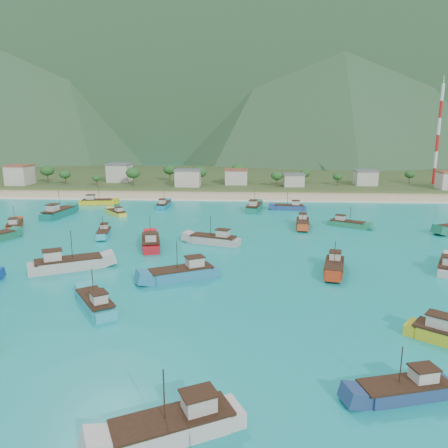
# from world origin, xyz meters

# --- Properties ---
(ground) EXTENTS (600.00, 600.00, 0.00)m
(ground) POSITION_xyz_m (0.00, 0.00, 0.00)
(ground) COLOR #0B837E
(ground) RESTS_ON ground
(beach) EXTENTS (400.00, 18.00, 1.20)m
(beach) POSITION_xyz_m (0.00, 79.00, 0.00)
(beach) COLOR beige
(beach) RESTS_ON ground
(land) EXTENTS (400.00, 110.00, 2.40)m
(land) POSITION_xyz_m (0.00, 140.00, 0.00)
(land) COLOR #385123
(land) RESTS_ON ground
(surf_line) EXTENTS (400.00, 2.50, 0.08)m
(surf_line) POSITION_xyz_m (0.00, 69.50, 0.00)
(surf_line) COLOR white
(surf_line) RESTS_ON ground
(mountains) EXTENTS (1520.00, 440.00, 260.00)m
(mountains) POSITION_xyz_m (-18.31, 403.81, 106.83)
(mountains) COLOR slate
(mountains) RESTS_ON ground
(village) EXTENTS (219.72, 26.41, 7.65)m
(village) POSITION_xyz_m (-6.10, 100.84, 4.77)
(village) COLOR beige
(village) RESTS_ON ground
(vegetation) EXTENTS (279.91, 25.39, 8.35)m
(vegetation) POSITION_xyz_m (-5.58, 103.38, 5.09)
(vegetation) COLOR #235623
(vegetation) RESTS_ON ground
(radio_tower) EXTENTS (1.20, 1.20, 40.58)m
(radio_tower) POSITION_xyz_m (77.72, 108.00, 21.89)
(radio_tower) COLOR red
(radio_tower) RESTS_ON ground
(boat_1) EXTENTS (3.00, 9.98, 5.89)m
(boat_1) POSITION_xyz_m (-26.37, 54.85, 0.68)
(boat_1) COLOR #1280A4
(boat_1) RESTS_ON ground
(boat_2) EXTENTS (11.58, 6.72, 6.57)m
(boat_2) POSITION_xyz_m (-6.64, 11.59, 0.80)
(boat_2) COLOR #B1A9A1
(boat_2) RESTS_ON ground
(boat_3) EXTENTS (12.06, 8.50, 6.96)m
(boat_3) POSITION_xyz_m (-9.99, -11.32, 0.87)
(boat_3) COLOR teal
(boat_3) RESTS_ON ground
(boat_5) EXTENTS (5.50, 13.34, 7.65)m
(boat_5) POSITION_xyz_m (-53.37, 38.43, 1.00)
(boat_5) COLOR #0F6C60
(boat_5) RESTS_ON ground
(boat_8) EXTENTS (11.43, 8.01, 6.59)m
(boat_8) POSITION_xyz_m (-4.70, -49.09, 0.80)
(boat_8) COLOR beige
(boat_8) RESTS_ON ground
(boat_9) EXTENTS (4.31, 9.07, 5.16)m
(boat_9) POSITION_xyz_m (-33.06, 17.29, 0.54)
(boat_9) COLOR #26A9B9
(boat_9) RESTS_ON ground
(boat_10) EXTENTS (11.11, 4.39, 6.39)m
(boat_10) POSITION_xyz_m (-49.39, 58.92, 0.77)
(boat_10) COLOR gold
(boat_10) RESTS_ON ground
(boat_11) EXTENTS (12.92, 9.23, 7.47)m
(boat_11) POSITION_xyz_m (-31.16, -7.88, 0.97)
(boat_11) COLOR #B5ABA5
(boat_11) RESTS_ON ground
(boat_12) EXTENTS (5.37, 12.06, 6.88)m
(boat_12) POSITION_xyz_m (2.25, 51.44, 0.86)
(boat_12) COLOR #147459
(boat_12) RESTS_ON ground
(boat_15) EXTENTS (7.59, 8.34, 5.16)m
(boat_15) POSITION_xyz_m (-37.61, 41.95, 0.54)
(boat_15) COLOR yellow
(boat_15) RESTS_ON ground
(boat_17) EXTENTS (9.87, 5.23, 5.59)m
(boat_17) POSITION_xyz_m (15.84, -42.51, 0.62)
(boat_17) COLOR navy
(boat_17) RESTS_ON ground
(boat_18) EXTENTS (9.63, 7.21, 5.62)m
(boat_18) POSITION_xyz_m (25.79, 30.58, 0.63)
(boat_18) COLOR #207C53
(boat_18) RESTS_ON ground
(boat_19) EXTENTS (8.34, 10.04, 6.01)m
(boat_19) POSITION_xyz_m (-20.19, -24.31, 0.70)
(boat_19) COLOR teal
(boat_19) RESTS_ON ground
(boat_21) EXTENTS (6.37, 10.32, 5.87)m
(boat_21) POSITION_xyz_m (-57.77, 23.17, 0.67)
(boat_21) COLOR #993619
(boat_21) RESTS_ON ground
(boat_22) EXTENTS (10.05, 3.99, 5.78)m
(boat_22) POSITION_xyz_m (13.19, 53.48, 0.66)
(boat_22) COLOR navy
(boat_22) RESTS_ON ground
(boat_25) EXTENTS (5.24, 10.70, 6.08)m
(boat_25) POSITION_xyz_m (15.96, -5.76, 0.71)
(boat_25) COLOR #A22D12
(boat_25) RESTS_ON ground
(boat_26) EXTENTS (6.26, 12.33, 6.99)m
(boat_26) POSITION_xyz_m (-19.80, 8.03, 0.88)
(boat_26) COLOR red
(boat_26) RESTS_ON ground
(boat_30) EXTENTS (4.22, 10.62, 6.11)m
(boat_30) POSITION_xyz_m (14.45, 29.81, 0.72)
(boat_30) COLOR #AA431C
(boat_30) RESTS_ON ground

